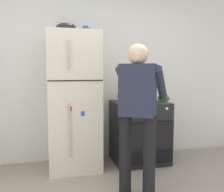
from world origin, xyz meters
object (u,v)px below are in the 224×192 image
object	(u,v)px
red_pot	(130,98)
mixing_bowl	(66,27)
person_cook	(139,106)
coffee_mug	(86,30)
pepper_mill	(154,95)
stove_range	(140,132)
refrigerator	(73,101)

from	to	relation	value
red_pot	mixing_bowl	size ratio (longest dim) A/B	1.46
red_pot	mixing_bowl	xyz separation A→B (m)	(-0.87, 0.05, 0.95)
person_cook	coffee_mug	distance (m)	1.41
red_pot	mixing_bowl	bearing A→B (deg)	176.71
mixing_bowl	coffee_mug	bearing A→B (deg)	10.78
mixing_bowl	pepper_mill	bearing A→B (deg)	8.55
stove_range	person_cook	distance (m)	1.12
refrigerator	red_pot	distance (m)	0.79
refrigerator	coffee_mug	size ratio (longest dim) A/B	16.35
refrigerator	stove_range	bearing A→B (deg)	-0.61
stove_range	person_cook	world-z (taller)	person_cook
person_cook	mixing_bowl	bearing A→B (deg)	125.60
red_pot	pepper_mill	world-z (taller)	pepper_mill
refrigerator	pepper_mill	size ratio (longest dim) A/B	12.84
coffee_mug	mixing_bowl	distance (m)	0.27
person_cook	red_pot	world-z (taller)	person_cook
refrigerator	stove_range	size ratio (longest dim) A/B	2.07
stove_range	mixing_bowl	world-z (taller)	mixing_bowl
person_cook	refrigerator	bearing A→B (deg)	122.24
refrigerator	person_cook	xyz separation A→B (m)	(0.59, -0.94, 0.05)
coffee_mug	pepper_mill	distance (m)	1.42
person_cook	pepper_mill	bearing A→B (deg)	59.86
pepper_mill	mixing_bowl	world-z (taller)	mixing_bowl
person_cook	pepper_mill	size ratio (longest dim) A/B	11.22
refrigerator	stove_range	xyz separation A→B (m)	(0.95, -0.01, -0.48)
coffee_mug	mixing_bowl	size ratio (longest dim) A/B	0.44
red_pot	stove_range	bearing A→B (deg)	13.92
stove_range	pepper_mill	size ratio (longest dim) A/B	6.21
person_cook	coffee_mug	bearing A→B (deg)	112.46
red_pot	pepper_mill	distance (m)	0.52
stove_range	pepper_mill	distance (m)	0.64
red_pot	coffee_mug	bearing A→B (deg)	170.66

